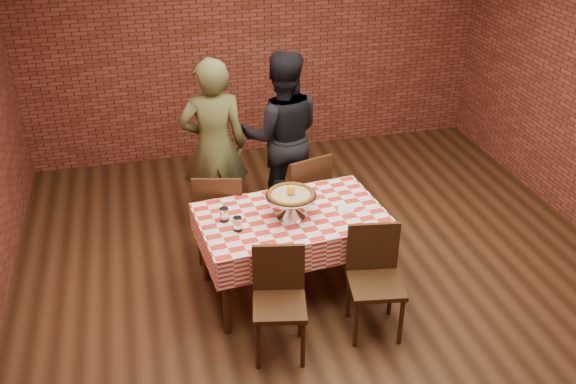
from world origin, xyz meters
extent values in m
plane|color=black|center=(0.00, 0.00, 0.00)|extent=(6.00, 6.00, 0.00)
plane|color=maroon|center=(0.00, 3.00, 1.45)|extent=(5.50, 0.00, 5.50)
cube|color=#3B210F|center=(-0.32, 0.11, 0.38)|extent=(1.59, 1.05, 0.75)
cylinder|color=#C4B588|center=(-0.34, 0.09, 0.95)|extent=(0.46, 0.46, 0.03)
ellipsoid|color=yellow|center=(-0.34, 0.09, 1.00)|extent=(0.08, 0.08, 0.09)
cylinder|color=white|center=(-0.80, -0.02, 0.82)|extent=(0.08, 0.08, 0.12)
cylinder|color=white|center=(-0.88, 0.15, 0.82)|extent=(0.08, 0.08, 0.12)
cylinder|color=white|center=(0.14, 0.08, 0.76)|extent=(0.16, 0.16, 0.01)
cube|color=white|center=(0.26, 0.01, 0.76)|extent=(0.06, 0.06, 0.00)
cube|color=white|center=(0.30, 0.03, 0.76)|extent=(0.06, 0.05, 0.00)
cube|color=silver|center=(-0.34, 0.43, 0.83)|extent=(0.11, 0.10, 0.14)
imported|color=#4C4E28|center=(-0.79, 1.29, 0.89)|extent=(0.66, 0.44, 1.77)
imported|color=black|center=(-0.09, 1.43, 0.87)|extent=(0.94, 0.78, 1.74)
camera|label=1|loc=(-1.44, -4.21, 3.47)|focal=39.46mm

